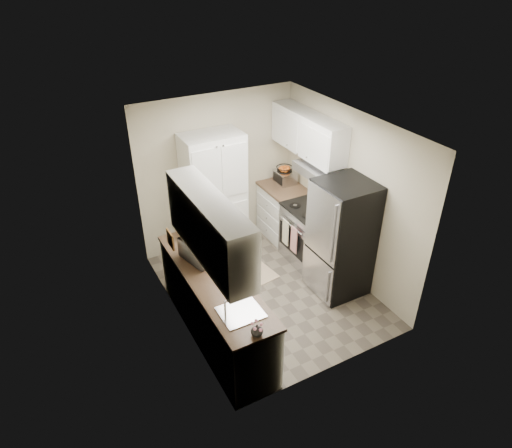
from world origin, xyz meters
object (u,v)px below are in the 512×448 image
Objects in this scene: refrigerator at (341,239)px; electric_range at (309,233)px; microwave at (200,250)px; pantry_cabinet at (214,196)px; toaster_oven at (285,177)px; wine_bottle at (182,231)px.

electric_range is at bearing 87.52° from refrigerator.
electric_range is 2.09m from microwave.
pantry_cabinet reaches higher than electric_range.
electric_range is 0.88m from refrigerator.
refrigerator reaches higher than toaster_oven.
wine_bottle is at bearing 155.11° from refrigerator.
pantry_cabinet is 1.77× the size of electric_range.
pantry_cabinet is 4.06× the size of microwave.
toaster_oven is (2.11, 0.83, -0.04)m from wine_bottle.
microwave is (-1.96, -0.41, 0.58)m from electric_range.
toaster_oven is (1.29, 0.02, 0.02)m from pantry_cabinet.
microwave is at bearing -168.19° from electric_range.
electric_range is 2.29× the size of microwave.
refrigerator is 5.99× the size of wine_bottle.
pantry_cabinet is 5.61× the size of toaster_oven.
pantry_cabinet is 7.05× the size of wine_bottle.
toaster_oven is (0.15, 1.74, 0.17)m from refrigerator.
electric_range is at bearing -3.20° from wine_bottle.
electric_range is 3.17× the size of toaster_oven.
microwave is (-0.79, -1.34, 0.06)m from pantry_cabinet.
refrigerator is at bearing -94.46° from toaster_oven.
microwave reaches higher than electric_range.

